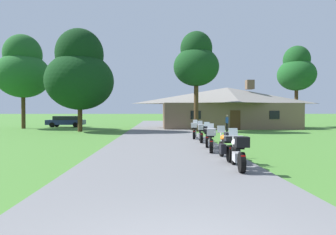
# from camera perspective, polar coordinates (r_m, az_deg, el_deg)

# --- Properties ---
(ground_plane) EXTENTS (500.00, 500.00, 0.00)m
(ground_plane) POSITION_cam_1_polar(r_m,az_deg,el_deg) (23.19, -1.30, -3.68)
(ground_plane) COLOR #42752D
(asphalt_driveway) EXTENTS (6.40, 80.00, 0.06)m
(asphalt_driveway) POSITION_cam_1_polar(r_m,az_deg,el_deg) (21.20, -1.23, -4.05)
(asphalt_driveway) COLOR slate
(asphalt_driveway) RESTS_ON ground
(motorcycle_white_nearest_to_camera) EXTENTS (0.66, 2.08, 1.30)m
(motorcycle_white_nearest_to_camera) POSITION_cam_1_polar(r_m,az_deg,el_deg) (9.87, 13.59, -6.62)
(motorcycle_white_nearest_to_camera) COLOR black
(motorcycle_white_nearest_to_camera) RESTS_ON asphalt_driveway
(motorcycle_orange_second_in_row) EXTENTS (0.72, 2.08, 1.30)m
(motorcycle_orange_second_in_row) POSITION_cam_1_polar(r_m,az_deg,el_deg) (11.59, 11.46, -5.51)
(motorcycle_orange_second_in_row) COLOR black
(motorcycle_orange_second_in_row) RESTS_ON asphalt_driveway
(motorcycle_red_third_in_row) EXTENTS (0.79, 2.07, 1.30)m
(motorcycle_red_third_in_row) POSITION_cam_1_polar(r_m,az_deg,el_deg) (14.03, 8.43, -4.30)
(motorcycle_red_third_in_row) COLOR black
(motorcycle_red_third_in_row) RESTS_ON asphalt_driveway
(motorcycle_green_fourth_in_row) EXTENTS (0.78, 2.07, 1.30)m
(motorcycle_green_fourth_in_row) POSITION_cam_1_polar(r_m,az_deg,el_deg) (16.05, 7.64, -3.62)
(motorcycle_green_fourth_in_row) COLOR black
(motorcycle_green_fourth_in_row) RESTS_ON asphalt_driveway
(motorcycle_red_fifth_in_row) EXTENTS (0.67, 2.08, 1.30)m
(motorcycle_red_fifth_in_row) POSITION_cam_1_polar(r_m,az_deg,el_deg) (18.25, 6.46, -3.04)
(motorcycle_red_fifth_in_row) COLOR black
(motorcycle_red_fifth_in_row) RESTS_ON asphalt_driveway
(motorcycle_orange_farthest_in_row) EXTENTS (0.82, 2.07, 1.30)m
(motorcycle_orange_farthest_in_row) POSITION_cam_1_polar(r_m,az_deg,el_deg) (20.69, 5.22, -2.55)
(motorcycle_orange_farthest_in_row) COLOR black
(motorcycle_orange_farthest_in_row) RESTS_ON asphalt_driveway
(stone_lodge) EXTENTS (16.16, 7.77, 5.75)m
(stone_lodge) POSITION_cam_1_polar(r_m,az_deg,el_deg) (35.57, 11.50, 2.00)
(stone_lodge) COLOR brown
(stone_lodge) RESTS_ON ground
(bystander_blue_shirt_near_lodge) EXTENTS (0.25, 0.55, 1.67)m
(bystander_blue_shirt_near_lodge) POSITION_cam_1_polar(r_m,az_deg,el_deg) (28.60, 11.48, -0.92)
(bystander_blue_shirt_near_lodge) COLOR black
(bystander_blue_shirt_near_lodge) RESTS_ON ground
(tree_by_lodge_front) EXTENTS (4.42, 4.42, 9.75)m
(tree_by_lodge_front) POSITION_cam_1_polar(r_m,az_deg,el_deg) (28.92, 5.55, 10.83)
(tree_by_lodge_front) COLOR #422D19
(tree_by_lodge_front) RESTS_ON ground
(tree_left_far) EXTENTS (6.06, 6.06, 10.85)m
(tree_left_far) POSITION_cam_1_polar(r_m,az_deg,el_deg) (37.92, -26.54, 8.47)
(tree_left_far) COLOR #422D19
(tree_left_far) RESTS_ON ground
(tree_left_near) EXTENTS (6.58, 6.58, 10.03)m
(tree_left_near) POSITION_cam_1_polar(r_m,az_deg,el_deg) (29.96, -16.90, 8.31)
(tree_left_near) COLOR #422D19
(tree_left_near) RESTS_ON ground
(tree_right_of_lodge) EXTENTS (4.75, 4.75, 10.36)m
(tree_right_of_lodge) POSITION_cam_1_polar(r_m,az_deg,el_deg) (41.04, 23.88, 8.41)
(tree_right_of_lodge) COLOR #422D19
(tree_right_of_lodge) RESTS_ON ground
(parked_navy_suv_far_left) EXTENTS (4.61, 1.93, 1.40)m
(parked_navy_suv_far_left) POSITION_cam_1_polar(r_m,az_deg,el_deg) (39.00, -19.27, -0.65)
(parked_navy_suv_far_left) COLOR navy
(parked_navy_suv_far_left) RESTS_ON ground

